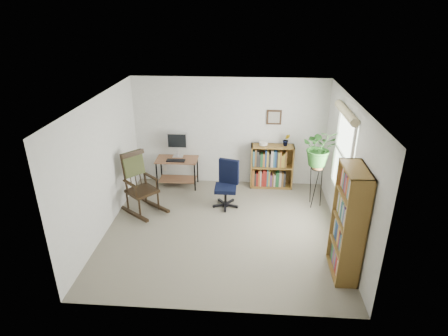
# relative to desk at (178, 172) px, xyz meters

# --- Properties ---
(floor) EXTENTS (4.20, 4.00, 0.00)m
(floor) POSITION_rel_desk_xyz_m (1.14, -1.70, -0.33)
(floor) COLOR gray
(floor) RESTS_ON ground
(ceiling) EXTENTS (4.20, 4.00, 0.00)m
(ceiling) POSITION_rel_desk_xyz_m (1.14, -1.70, 2.07)
(ceiling) COLOR white
(ceiling) RESTS_ON ground
(wall_back) EXTENTS (4.20, 0.00, 2.40)m
(wall_back) POSITION_rel_desk_xyz_m (1.14, 0.30, 0.87)
(wall_back) COLOR silver
(wall_back) RESTS_ON ground
(wall_front) EXTENTS (4.20, 0.00, 2.40)m
(wall_front) POSITION_rel_desk_xyz_m (1.14, -3.70, 0.87)
(wall_front) COLOR silver
(wall_front) RESTS_ON ground
(wall_left) EXTENTS (0.00, 4.00, 2.40)m
(wall_left) POSITION_rel_desk_xyz_m (-0.96, -1.70, 0.87)
(wall_left) COLOR silver
(wall_left) RESTS_ON ground
(wall_right) EXTENTS (0.00, 4.00, 2.40)m
(wall_right) POSITION_rel_desk_xyz_m (3.24, -1.70, 0.87)
(wall_right) COLOR silver
(wall_right) RESTS_ON ground
(window) EXTENTS (0.12, 1.20, 1.50)m
(window) POSITION_rel_desk_xyz_m (3.20, -1.40, 1.07)
(window) COLOR silver
(window) RESTS_ON wall_right
(desk) EXTENTS (0.91, 0.50, 0.66)m
(desk) POSITION_rel_desk_xyz_m (0.00, 0.00, 0.00)
(desk) COLOR #8D5C3E
(desk) RESTS_ON floor
(monitor) EXTENTS (0.46, 0.16, 0.56)m
(monitor) POSITION_rel_desk_xyz_m (0.00, 0.14, 0.61)
(monitor) COLOR silver
(monitor) RESTS_ON desk
(keyboard) EXTENTS (0.40, 0.15, 0.02)m
(keyboard) POSITION_rel_desk_xyz_m (0.00, -0.12, 0.34)
(keyboard) COLOR black
(keyboard) RESTS_ON desk
(office_chair) EXTENTS (0.66, 0.66, 0.97)m
(office_chair) POSITION_rel_desk_xyz_m (1.14, -0.86, 0.16)
(office_chair) COLOR black
(office_chair) RESTS_ON floor
(rocking_chair) EXTENTS (1.22, 1.18, 1.23)m
(rocking_chair) POSITION_rel_desk_xyz_m (-0.48, -1.16, 0.29)
(rocking_chair) COLOR black
(rocking_chair) RESTS_ON floor
(low_bookshelf) EXTENTS (0.93, 0.31, 0.98)m
(low_bookshelf) POSITION_rel_desk_xyz_m (2.09, 0.12, 0.16)
(low_bookshelf) COLOR brown
(low_bookshelf) RESTS_ON floor
(tall_bookshelf) EXTENTS (0.33, 0.76, 1.75)m
(tall_bookshelf) POSITION_rel_desk_xyz_m (3.06, -2.75, 0.54)
(tall_bookshelf) COLOR brown
(tall_bookshelf) RESTS_ON floor
(plant_stand) EXTENTS (0.33, 0.33, 0.96)m
(plant_stand) POSITION_rel_desk_xyz_m (2.94, -0.69, 0.15)
(plant_stand) COLOR black
(plant_stand) RESTS_ON floor
(spider_plant) EXTENTS (1.69, 1.88, 1.47)m
(spider_plant) POSITION_rel_desk_xyz_m (2.94, -0.69, 1.30)
(spider_plant) COLOR #265D20
(spider_plant) RESTS_ON plant_stand
(potted_plant_small) EXTENTS (0.13, 0.24, 0.11)m
(potted_plant_small) POSITION_rel_desk_xyz_m (2.37, 0.13, 0.71)
(potted_plant_small) COLOR #265D20
(potted_plant_small) RESTS_ON low_bookshelf
(framed_picture) EXTENTS (0.32, 0.04, 0.32)m
(framed_picture) POSITION_rel_desk_xyz_m (2.09, 0.27, 1.24)
(framed_picture) COLOR black
(framed_picture) RESTS_ON wall_back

